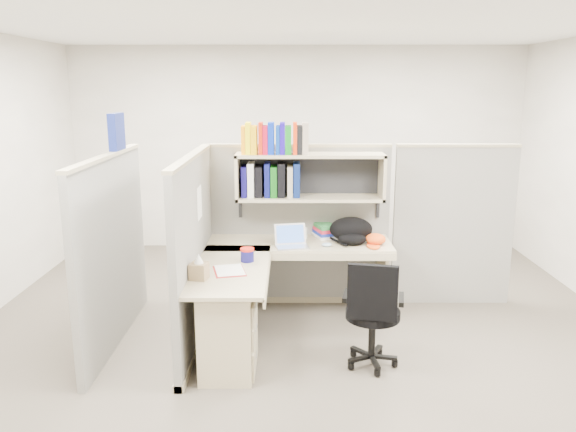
{
  "coord_description": "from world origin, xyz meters",
  "views": [
    {
      "loc": [
        -0.09,
        -4.56,
        2.17
      ],
      "look_at": [
        -0.11,
        0.25,
        1.06
      ],
      "focal_mm": 35.0,
      "sensor_mm": 36.0,
      "label": 1
    }
  ],
  "objects_px": {
    "backpack": "(352,231)",
    "snack_canister": "(247,254)",
    "task_chair": "(372,330)",
    "desk": "(251,305)",
    "laptop": "(292,236)"
  },
  "relations": [
    {
      "from": "backpack",
      "to": "laptop",
      "type": "bearing_deg",
      "value": -172.2
    },
    {
      "from": "backpack",
      "to": "snack_canister",
      "type": "distance_m",
      "value": 1.11
    },
    {
      "from": "laptop",
      "to": "snack_canister",
      "type": "distance_m",
      "value": 0.57
    },
    {
      "from": "backpack",
      "to": "snack_canister",
      "type": "relative_size",
      "value": 3.44
    },
    {
      "from": "laptop",
      "to": "backpack",
      "type": "height_order",
      "value": "backpack"
    },
    {
      "from": "backpack",
      "to": "snack_canister",
      "type": "bearing_deg",
      "value": -156.22
    },
    {
      "from": "desk",
      "to": "laptop",
      "type": "distance_m",
      "value": 0.86
    },
    {
      "from": "backpack",
      "to": "task_chair",
      "type": "relative_size",
      "value": 0.45
    },
    {
      "from": "desk",
      "to": "snack_canister",
      "type": "distance_m",
      "value": 0.44
    },
    {
      "from": "snack_canister",
      "to": "laptop",
      "type": "bearing_deg",
      "value": 47.78
    },
    {
      "from": "task_chair",
      "to": "desk",
      "type": "bearing_deg",
      "value": 167.52
    },
    {
      "from": "laptop",
      "to": "task_chair",
      "type": "relative_size",
      "value": 0.32
    },
    {
      "from": "snack_canister",
      "to": "task_chair",
      "type": "distance_m",
      "value": 1.2
    },
    {
      "from": "backpack",
      "to": "desk",
      "type": "bearing_deg",
      "value": -144.79
    },
    {
      "from": "desk",
      "to": "snack_canister",
      "type": "xyz_separation_m",
      "value": [
        -0.04,
        0.26,
        0.35
      ]
    }
  ]
}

